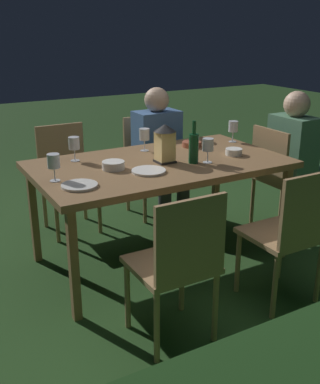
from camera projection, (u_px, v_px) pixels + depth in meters
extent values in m
plane|color=#26471E|center=(160.00, 258.00, 3.48)|extent=(16.00, 16.00, 0.00)
cube|color=olive|center=(160.00, 165.00, 3.23)|extent=(1.74, 0.98, 0.04)
cube|color=olive|center=(216.00, 181.00, 4.07)|extent=(0.05, 0.05, 0.70)
cube|color=olive|center=(34.00, 216.00, 3.33)|extent=(0.05, 0.05, 0.70)
cube|color=olive|center=(284.00, 213.00, 3.38)|extent=(0.05, 0.05, 0.70)
cube|color=olive|center=(74.00, 266.00, 2.64)|extent=(0.05, 0.05, 0.70)
cube|color=#9E7A51|center=(284.00, 178.00, 3.88)|extent=(0.40, 0.42, 0.03)
cube|color=#9E7A51|center=(269.00, 155.00, 3.72)|extent=(0.03, 0.40, 0.42)
cylinder|color=#9E7A51|center=(282.00, 194.00, 4.18)|extent=(0.03, 0.03, 0.42)
cylinder|color=#9E7A51|center=(312.00, 207.00, 3.88)|extent=(0.03, 0.03, 0.42)
cylinder|color=#9E7A51|center=(252.00, 201.00, 4.02)|extent=(0.03, 0.03, 0.42)
cylinder|color=#9E7A51|center=(282.00, 214.00, 3.73)|extent=(0.03, 0.03, 0.42)
cube|color=#4C7A5B|center=(293.00, 147.00, 3.82)|extent=(0.24, 0.38, 0.50)
sphere|color=#D1A889|center=(297.00, 104.00, 3.70)|extent=(0.21, 0.21, 0.21)
cylinder|color=#4C7A5B|center=(295.00, 169.00, 4.03)|extent=(0.36, 0.13, 0.13)
cylinder|color=#4C7A5B|center=(310.00, 174.00, 3.89)|extent=(0.36, 0.13, 0.13)
cylinder|color=#333338|center=(305.00, 192.00, 4.19)|extent=(0.11, 0.11, 0.45)
cylinder|color=#333338|center=(320.00, 198.00, 4.04)|extent=(0.11, 0.11, 0.45)
cube|color=#9E7A51|center=(281.00, 234.00, 2.84)|extent=(0.42, 0.40, 0.03)
cube|color=#9E7A51|center=(308.00, 210.00, 2.61)|extent=(0.40, 0.03, 0.42)
cylinder|color=#9E7A51|center=(238.00, 262.00, 2.98)|extent=(0.03, 0.03, 0.42)
cylinder|color=#9E7A51|center=(280.00, 250.00, 3.14)|extent=(0.03, 0.03, 0.42)
cylinder|color=#9E7A51|center=(275.00, 287.00, 2.70)|extent=(0.03, 0.03, 0.42)
cylinder|color=#9E7A51|center=(319.00, 272.00, 2.86)|extent=(0.03, 0.03, 0.42)
cube|color=#9E7A51|center=(70.00, 181.00, 3.81)|extent=(0.42, 0.40, 0.03)
cube|color=#9E7A51|center=(61.00, 149.00, 3.89)|extent=(0.40, 0.02, 0.42)
cylinder|color=#9E7A51|center=(99.00, 209.00, 3.83)|extent=(0.03, 0.03, 0.42)
cylinder|color=#9E7A51|center=(57.00, 218.00, 3.67)|extent=(0.03, 0.03, 0.42)
cylinder|color=#9E7A51|center=(85.00, 197.00, 4.11)|extent=(0.03, 0.03, 0.42)
cylinder|color=#9E7A51|center=(44.00, 204.00, 3.94)|extent=(0.03, 0.03, 0.42)
cube|color=#9E7A51|center=(171.00, 265.00, 2.48)|extent=(0.42, 0.40, 0.03)
cube|color=#9E7A51|center=(191.00, 240.00, 2.25)|extent=(0.40, 0.03, 0.42)
cylinder|color=#9E7A51|center=(127.00, 295.00, 2.61)|extent=(0.03, 0.03, 0.42)
cylinder|color=#9E7A51|center=(182.00, 279.00, 2.78)|extent=(0.03, 0.03, 0.42)
cylinder|color=#9E7A51|center=(157.00, 327.00, 2.34)|extent=(0.03, 0.03, 0.42)
cylinder|color=#9E7A51|center=(215.00, 307.00, 2.50)|extent=(0.03, 0.03, 0.42)
cube|color=#9E7A51|center=(154.00, 168.00, 4.17)|extent=(0.42, 0.40, 0.03)
cube|color=#9E7A51|center=(144.00, 139.00, 4.25)|extent=(0.40, 0.02, 0.42)
cylinder|color=#9E7A51|center=(180.00, 193.00, 4.19)|extent=(0.03, 0.03, 0.42)
cylinder|color=#9E7A51|center=(145.00, 200.00, 4.03)|extent=(0.03, 0.03, 0.42)
cylinder|color=#9E7A51|center=(162.00, 183.00, 4.47)|extent=(0.03, 0.03, 0.42)
cylinder|color=#9E7A51|center=(128.00, 189.00, 4.31)|extent=(0.03, 0.03, 0.42)
cube|color=#426699|center=(157.00, 140.00, 4.04)|extent=(0.38, 0.24, 0.50)
sphere|color=#D1A889|center=(157.00, 100.00, 3.92)|extent=(0.21, 0.21, 0.21)
cylinder|color=#426699|center=(174.00, 169.00, 4.04)|extent=(0.13, 0.36, 0.13)
cylinder|color=#426699|center=(156.00, 172.00, 3.96)|extent=(0.13, 0.36, 0.13)
cylinder|color=#333338|center=(183.00, 200.00, 3.99)|extent=(0.11, 0.11, 0.45)
cylinder|color=#333338|center=(165.00, 204.00, 3.91)|extent=(0.11, 0.11, 0.45)
cube|color=black|center=(165.00, 161.00, 3.20)|extent=(0.12, 0.12, 0.01)
cube|color=#F9D17A|center=(165.00, 146.00, 3.16)|extent=(0.11, 0.11, 0.20)
cone|color=black|center=(165.00, 128.00, 3.12)|extent=(0.15, 0.15, 0.05)
cylinder|color=#144723|center=(194.00, 149.00, 3.16)|extent=(0.07, 0.07, 0.20)
cylinder|color=#144723|center=(194.00, 128.00, 3.11)|extent=(0.03, 0.03, 0.09)
cylinder|color=silver|center=(232.00, 142.00, 3.76)|extent=(0.06, 0.06, 0.00)
cylinder|color=silver|center=(233.00, 136.00, 3.75)|extent=(0.01, 0.01, 0.08)
cylinder|color=silver|center=(233.00, 126.00, 3.72)|extent=(0.08, 0.08, 0.08)
cylinder|color=maroon|center=(233.00, 129.00, 3.73)|extent=(0.07, 0.07, 0.03)
cylinder|color=silver|center=(207.00, 162.00, 3.19)|extent=(0.06, 0.06, 0.00)
cylinder|color=silver|center=(208.00, 156.00, 3.18)|extent=(0.01, 0.01, 0.08)
cylinder|color=silver|center=(208.00, 145.00, 3.15)|extent=(0.08, 0.08, 0.08)
cylinder|color=maroon|center=(208.00, 148.00, 3.16)|extent=(0.07, 0.07, 0.03)
cylinder|color=silver|center=(75.00, 161.00, 3.24)|extent=(0.06, 0.06, 0.00)
cylinder|color=silver|center=(75.00, 155.00, 3.22)|extent=(0.01, 0.01, 0.08)
cylinder|color=silver|center=(74.00, 143.00, 3.19)|extent=(0.08, 0.08, 0.08)
cylinder|color=maroon|center=(74.00, 146.00, 3.20)|extent=(0.07, 0.07, 0.03)
cylinder|color=silver|center=(145.00, 151.00, 3.49)|extent=(0.06, 0.06, 0.00)
cylinder|color=silver|center=(145.00, 145.00, 3.48)|extent=(0.01, 0.01, 0.08)
cylinder|color=silver|center=(144.00, 134.00, 3.45)|extent=(0.08, 0.08, 0.08)
cylinder|color=maroon|center=(144.00, 137.00, 3.46)|extent=(0.07, 0.07, 0.03)
cylinder|color=silver|center=(55.00, 181.00, 2.82)|extent=(0.06, 0.06, 0.00)
cylinder|color=silver|center=(55.00, 174.00, 2.80)|extent=(0.01, 0.01, 0.08)
cylinder|color=silver|center=(54.00, 161.00, 2.78)|extent=(0.08, 0.08, 0.08)
cylinder|color=maroon|center=(54.00, 165.00, 2.78)|extent=(0.07, 0.07, 0.03)
cylinder|color=white|center=(149.00, 171.00, 2.99)|extent=(0.22, 0.22, 0.01)
cylinder|color=silver|center=(79.00, 185.00, 2.72)|extent=(0.21, 0.21, 0.01)
cylinder|color=silver|center=(234.00, 152.00, 3.38)|extent=(0.12, 0.12, 0.05)
cylinder|color=#424C1E|center=(234.00, 151.00, 3.37)|extent=(0.10, 0.10, 0.01)
cylinder|color=#9E5138|center=(192.00, 144.00, 3.61)|extent=(0.15, 0.15, 0.04)
cylinder|color=tan|center=(192.00, 143.00, 3.61)|extent=(0.13, 0.13, 0.01)
cylinder|color=silver|center=(113.00, 165.00, 3.04)|extent=(0.15, 0.15, 0.05)
cylinder|color=#477533|center=(113.00, 164.00, 3.04)|extent=(0.13, 0.13, 0.02)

